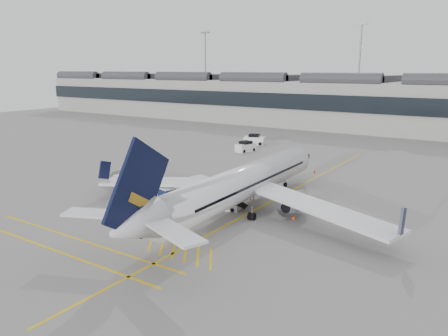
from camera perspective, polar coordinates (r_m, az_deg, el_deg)
The scene contains 17 objects.
ground at distance 46.19m, azimuth -9.92°, elevation -4.86°, with size 220.00×220.00×0.00m, color gray.
terminal at distance 108.31m, azimuth 17.33°, elevation 8.16°, with size 200.00×20.45×12.40m.
light_masts at distance 122.03m, azimuth 18.77°, elevation 12.45°, with size 113.00×0.60×25.45m.
apron_markings at distance 48.52m, azimuth 7.05°, elevation -3.89°, with size 0.25×60.00×0.01m, color gold.
airliner_main at distance 43.02m, azimuth 2.13°, elevation -2.17°, with size 32.26×35.26×9.37m.
belt_loader at distance 44.44m, azimuth -0.33°, elevation -4.65°, with size 4.57×2.17×1.81m.
baggage_cart_a at distance 47.48m, azimuth 0.74°, elevation -2.98°, with size 2.00×1.80×1.77m.
baggage_cart_b at distance 46.29m, azimuth -7.44°, elevation -3.54°, with size 1.92×1.71×1.72m.
baggage_cart_c at distance 49.55m, azimuth -3.12°, elevation -2.18°, with size 2.22×1.99×1.98m.
baggage_cart_d at distance 53.16m, azimuth -13.30°, elevation -1.71°, with size 1.83×1.66×1.59m.
ramp_agent_a at distance 47.33m, azimuth 3.75°, elevation -3.04°, with size 0.70×0.46×1.92m, color #DA5D0B.
ramp_agent_b at distance 44.25m, azimuth -0.86°, elevation -4.33°, with size 0.80×0.63×1.65m, color orange.
pushback_tug at distance 55.17m, azimuth -13.36°, elevation -1.34°, with size 2.93×1.90×1.59m.
safety_cone_nose at distance 60.83m, azimuth 11.74°, elevation -0.42°, with size 0.32×0.32×0.44m, color #F24C0A.
safety_cone_engine at distance 41.99m, azimuth 9.08°, elevation -6.30°, with size 0.34×0.34×0.47m, color #F24C0A.
service_van_left at distance 82.21m, azimuth 3.98°, elevation 3.69°, with size 4.20×2.97×1.95m.
service_van_mid at distance 74.98m, azimuth 2.84°, elevation 2.77°, with size 2.58×3.85×1.81m.
Camera 1 is at (30.61, -31.68, 13.88)m, focal length 35.00 mm.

